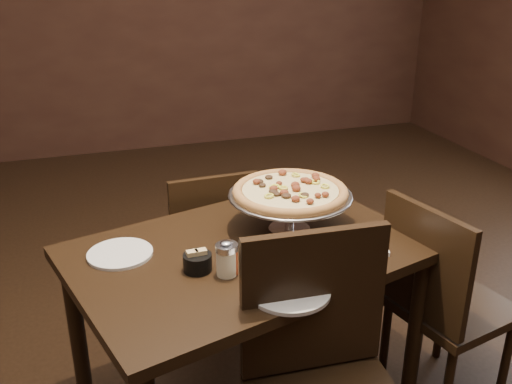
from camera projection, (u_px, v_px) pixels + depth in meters
name	position (u px, v px, depth m)	size (l,w,h in m)	color
room	(243.00, 49.00, 1.69)	(6.04, 7.04, 2.84)	black
dining_table	(247.00, 272.00, 1.99)	(1.33, 1.05, 0.73)	black
pizza_stand	(290.00, 192.00, 2.03)	(0.45, 0.45, 0.18)	silver
parmesan_shaker	(226.00, 259.00, 1.77)	(0.07, 0.07, 0.12)	beige
pepper_flake_shaker	(228.00, 258.00, 1.78)	(0.07, 0.07, 0.12)	maroon
packet_caddy	(197.00, 262.00, 1.81)	(0.09, 0.09, 0.07)	black
napkin_stack	(367.00, 245.00, 1.96)	(0.14, 0.14, 0.01)	white
plate_left	(120.00, 254.00, 1.91)	(0.22, 0.22, 0.01)	silver
plate_near	(289.00, 291.00, 1.69)	(0.25, 0.25, 0.01)	silver
serving_spatula	(279.00, 210.00, 1.90)	(0.13, 0.13, 0.02)	silver
chair_far	(209.00, 246.00, 2.56)	(0.40, 0.40, 0.82)	black
chair_near	(326.00, 383.00, 1.65)	(0.47, 0.47, 0.95)	black
chair_side	(440.00, 298.00, 2.13)	(0.48, 0.48, 0.86)	black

